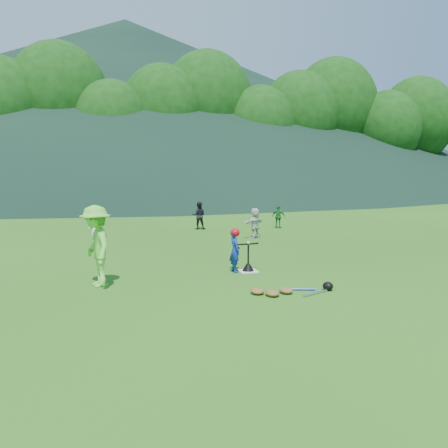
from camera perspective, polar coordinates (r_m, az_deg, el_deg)
The scene contains 15 objects.
ground at distance 11.14m, azimuth 3.17°, elevation -6.19°, with size 120.00×120.00×0.00m, color #295D15.
home_plate at distance 11.14m, azimuth 3.17°, elevation -6.14°, with size 0.45×0.45×0.02m, color silver.
baseball at distance 10.99m, azimuth 3.20°, elevation -2.45°, with size 0.08×0.08×0.08m, color white.
batter_child at distance 10.97m, azimuth 1.43°, elevation -3.51°, with size 0.39×0.26×1.08m, color navy.
adult_coach at distance 10.00m, azimuth -16.34°, elevation -2.78°, with size 1.16×0.67×1.80m, color #68D93F.
fielder_a at distance 16.77m, azimuth -16.34°, elevation 0.14°, with size 0.58×0.38×1.18m, color white.
fielder_b at distance 18.62m, azimuth -3.30°, elevation 1.10°, with size 0.57×0.44×1.17m, color black.
fielder_c at distance 19.06m, azimuth 7.13°, elevation 0.96°, with size 0.60×0.25×1.02m, color #206D32.
fielder_d at distance 16.27m, azimuth 4.04°, elevation 0.13°, with size 1.05×0.34×1.13m, color silver.
batting_tee at distance 11.11m, azimuth 3.18°, elevation -5.55°, with size 0.30×0.30×0.68m.
batter_gear at distance 10.90m, azimuth 1.56°, elevation -1.25°, with size 0.73×0.26×0.44m.
equipment_pile at distance 9.31m, azimuth 8.15°, elevation -8.57°, with size 1.80×0.65×0.19m.
outfield_fence at distance 38.52m, azimuth -9.37°, elevation 4.40°, with size 70.07×0.08×1.33m.
tree_line at distance 44.65m, azimuth -9.96°, elevation 14.43°, with size 70.04×11.40×14.82m.
distant_hills at distance 93.08m, azimuth -17.34°, elevation 14.65°, with size 155.00×140.00×32.00m.
Camera 1 is at (-3.25, -10.34, 2.60)m, focal length 35.00 mm.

